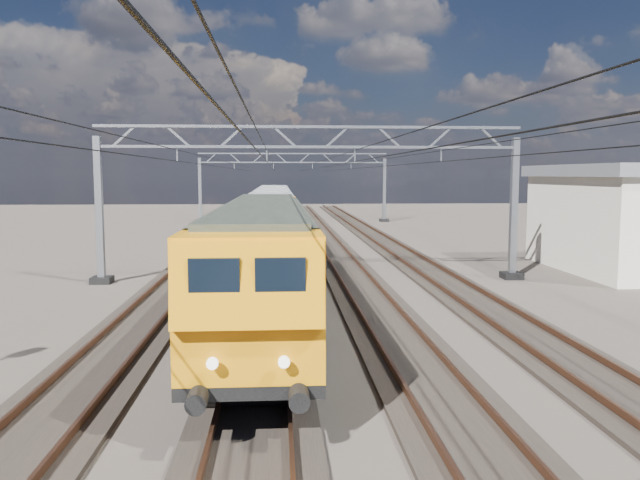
{
  "coord_description": "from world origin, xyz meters",
  "views": [
    {
      "loc": [
        -1.47,
        -24.46,
        4.9
      ],
      "look_at": [
        0.1,
        -0.72,
        2.4
      ],
      "focal_mm": 35.0,
      "sensor_mm": 36.0,
      "label": 1
    }
  ],
  "objects": [
    {
      "name": "ground",
      "position": [
        0.0,
        0.0,
        0.0
      ],
      "size": [
        160.0,
        160.0,
        0.0
      ],
      "primitive_type": "plane",
      "color": "black",
      "rests_on": "ground"
    },
    {
      "name": "track_outer_west",
      "position": [
        -6.0,
        0.0,
        0.07
      ],
      "size": [
        2.6,
        140.0,
        0.3
      ],
      "color": "black",
      "rests_on": "ground"
    },
    {
      "name": "track_loco",
      "position": [
        -2.0,
        0.0,
        0.07
      ],
      "size": [
        2.6,
        140.0,
        0.3
      ],
      "color": "black",
      "rests_on": "ground"
    },
    {
      "name": "track_inner_east",
      "position": [
        2.0,
        0.0,
        0.07
      ],
      "size": [
        2.6,
        140.0,
        0.3
      ],
      "color": "black",
      "rests_on": "ground"
    },
    {
      "name": "track_outer_east",
      "position": [
        6.0,
        0.0,
        0.07
      ],
      "size": [
        2.6,
        140.0,
        0.3
      ],
      "color": "black",
      "rests_on": "ground"
    },
    {
      "name": "catenary_gantry_mid",
      "position": [
        0.0,
        4.0,
        3.91
      ],
      "size": [
        19.9,
        0.9,
        7.11
      ],
      "color": "gray",
      "rests_on": "ground"
    },
    {
      "name": "catenary_gantry_far",
      "position": [
        0.0,
        40.0,
        3.91
      ],
      "size": [
        19.9,
        0.9,
        7.11
      ],
      "color": "gray",
      "rests_on": "ground"
    },
    {
      "name": "overhead_wires",
      "position": [
        0.0,
        8.0,
        5.75
      ],
      "size": [
        12.03,
        140.0,
        0.53
      ],
      "color": "black",
      "rests_on": "ground"
    },
    {
      "name": "locomotive",
      "position": [
        -2.0,
        -3.99,
        2.33
      ],
      "size": [
        2.76,
        21.1,
        3.62
      ],
      "color": "black",
      "rests_on": "ground"
    },
    {
      "name": "hopper_wagon_lead",
      "position": [
        -2.0,
        13.7,
        2.23
      ],
      "size": [
        3.38,
        13.0,
        3.25
      ],
      "color": "black",
      "rests_on": "ground"
    },
    {
      "name": "hopper_wagon_mid",
      "position": [
        -2.0,
        27.9,
        2.23
      ],
      "size": [
        3.38,
        13.0,
        3.25
      ],
      "color": "black",
      "rests_on": "ground"
    },
    {
      "name": "hopper_wagon_third",
      "position": [
        -2.0,
        42.1,
        2.23
      ],
      "size": [
        3.38,
        13.0,
        3.25
      ],
      "color": "black",
      "rests_on": "ground"
    }
  ]
}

